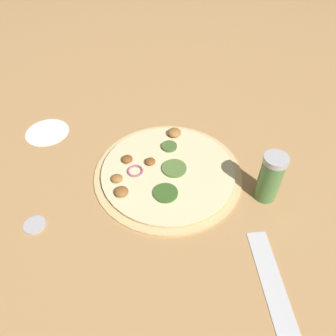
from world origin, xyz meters
name	(u,v)px	position (x,y,z in m)	size (l,w,h in m)	color
ground_plane	(168,174)	(0.00, 0.00, 0.00)	(3.00, 3.00, 0.00)	tan
pizza	(167,171)	(0.00, 0.00, 0.01)	(0.32, 0.32, 0.03)	#D6B77A
spice_jar	(270,177)	(-0.09, -0.19, 0.06)	(0.05, 0.05, 0.11)	#4C7F42
loose_cap	(34,224)	(-0.09, 0.27, 0.00)	(0.04, 0.04, 0.01)	#B2B2B7
flour_patch	(47,132)	(0.19, 0.28, 0.00)	(0.11, 0.11, 0.00)	white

